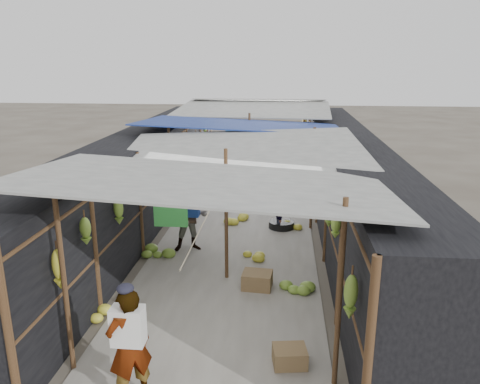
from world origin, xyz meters
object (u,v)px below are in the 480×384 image
(vendor_elderly, at_px, (129,346))
(vendor_seated, at_px, (277,212))
(shopper_blue, at_px, (190,217))
(black_basin, at_px, (281,225))
(crate_near, at_px, (290,357))

(vendor_elderly, height_order, vendor_seated, vendor_elderly)
(shopper_blue, bearing_deg, black_basin, 23.05)
(vendor_seated, bearing_deg, black_basin, 123.98)
(crate_near, distance_m, black_basin, 5.60)
(crate_near, relative_size, vendor_elderly, 0.30)
(crate_near, relative_size, vendor_seated, 0.48)
(vendor_elderly, bearing_deg, black_basin, -142.83)
(crate_near, bearing_deg, shopper_blue, 110.41)
(black_basin, height_order, vendor_elderly, vendor_elderly)
(vendor_seated, bearing_deg, vendor_elderly, -35.72)
(crate_near, distance_m, shopper_blue, 4.58)
(crate_near, height_order, vendor_seated, vendor_seated)
(crate_near, bearing_deg, vendor_elderly, -165.38)
(black_basin, xyz_separation_m, shopper_blue, (-2.02, -1.62, 0.69))
(crate_near, bearing_deg, black_basin, 83.29)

